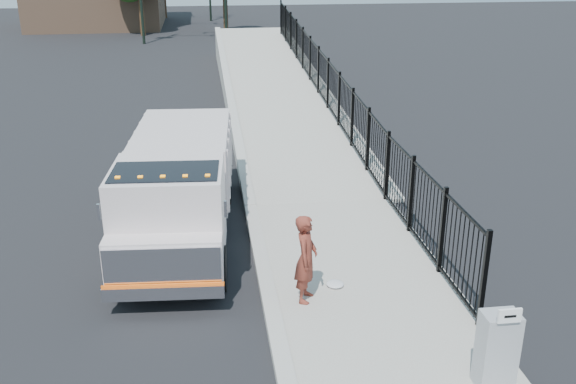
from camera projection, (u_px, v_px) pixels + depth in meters
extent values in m
plane|color=black|center=(266.00, 288.00, 12.75)|extent=(120.00, 120.00, 0.00)
cube|color=#9E998E|center=(389.00, 335.00, 11.13)|extent=(3.55, 12.00, 0.12)
cube|color=#ADAAA3|center=(279.00, 343.00, 10.88)|extent=(0.30, 12.00, 0.16)
cube|color=#9E998E|center=(277.00, 100.00, 27.78)|extent=(3.95, 24.06, 3.19)
cube|color=black|center=(328.00, 100.00, 23.93)|extent=(0.10, 28.00, 1.80)
cube|color=black|center=(182.00, 212.00, 15.03)|extent=(1.35, 6.30, 0.20)
cube|color=silver|center=(169.00, 212.00, 12.74)|extent=(2.30, 2.17, 1.84)
cube|color=silver|center=(164.00, 259.00, 11.84)|extent=(2.20, 0.79, 0.92)
cube|color=silver|center=(162.00, 268.00, 11.52)|extent=(2.11, 0.22, 0.78)
cube|color=silver|center=(164.00, 292.00, 11.62)|extent=(2.21, 0.32, 0.26)
cube|color=#E8550C|center=(163.00, 285.00, 11.57)|extent=(2.20, 0.20, 0.06)
cube|color=black|center=(166.00, 190.00, 12.32)|extent=(2.10, 1.33, 0.78)
cube|color=silver|center=(184.00, 159.00, 15.81)|extent=(2.47, 4.00, 1.56)
cube|color=silver|center=(99.00, 212.00, 11.66)|extent=(0.06, 0.06, 0.32)
cube|color=silver|center=(225.00, 209.00, 11.80)|extent=(0.06, 0.06, 0.32)
cube|color=orange|center=(118.00, 178.00, 11.83)|extent=(0.10, 0.08, 0.06)
cube|color=orange|center=(140.00, 177.00, 11.86)|extent=(0.10, 0.08, 0.06)
cube|color=orange|center=(163.00, 177.00, 11.88)|extent=(0.10, 0.08, 0.06)
cube|color=orange|center=(185.00, 176.00, 11.91)|extent=(0.10, 0.08, 0.06)
cube|color=orange|center=(208.00, 176.00, 11.93)|extent=(0.10, 0.08, 0.06)
cylinder|color=black|center=(119.00, 272.00, 12.43)|extent=(0.36, 0.94, 0.92)
cylinder|color=black|center=(219.00, 269.00, 12.55)|extent=(0.36, 0.94, 0.92)
cylinder|color=black|center=(150.00, 188.00, 16.62)|extent=(0.36, 0.94, 0.92)
cylinder|color=black|center=(225.00, 187.00, 16.73)|extent=(0.36, 0.94, 0.92)
cylinder|color=black|center=(155.00, 175.00, 17.55)|extent=(0.36, 0.94, 0.92)
cylinder|color=black|center=(226.00, 173.00, 17.67)|extent=(0.36, 0.94, 0.92)
imported|color=maroon|center=(306.00, 259.00, 11.82)|extent=(0.60, 0.73, 1.71)
cube|color=gray|center=(497.00, 350.00, 9.57)|extent=(0.55, 0.40, 1.25)
cube|color=white|center=(510.00, 316.00, 9.10)|extent=(0.35, 0.04, 0.22)
ellipsoid|color=silver|center=(335.00, 284.00, 12.58)|extent=(0.35, 0.35, 0.09)
cylinder|color=#382314|center=(142.00, 13.00, 46.05)|extent=(0.36, 0.36, 3.20)
cylinder|color=#382314|center=(225.00, 11.00, 47.46)|extent=(0.36, 0.36, 3.20)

